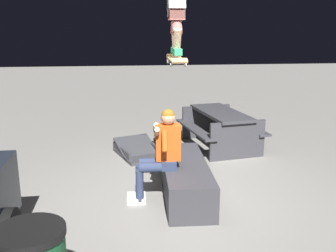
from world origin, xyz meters
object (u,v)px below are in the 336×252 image
object	(u,v)px
ledge_box_main	(185,178)
person_sitting_on_ledge	(160,151)
skater_airborne	(176,6)
kicker_ramp	(139,152)
picnic_table_back	(221,123)
skateboard	(176,59)

from	to	relation	value
ledge_box_main	person_sitting_on_ledge	size ratio (longest dim) A/B	1.47
ledge_box_main	person_sitting_on_ledge	xyz separation A→B (m)	(-0.17, 0.38, 0.49)
skater_airborne	ledge_box_main	bearing A→B (deg)	-102.27
ledge_box_main	kicker_ramp	world-z (taller)	ledge_box_main
ledge_box_main	picnic_table_back	distance (m)	2.45
skateboard	picnic_table_back	xyz separation A→B (m)	(2.21, -1.23, -1.47)
skater_airborne	kicker_ramp	xyz separation A→B (m)	(1.81, 0.44, -2.60)
person_sitting_on_ledge	skater_airborne	size ratio (longest dim) A/B	1.18
ledge_box_main	skater_airborne	world-z (taller)	skater_airborne
person_sitting_on_ledge	picnic_table_back	xyz separation A→B (m)	(2.36, -1.47, -0.24)
skater_airborne	skateboard	bearing A→B (deg)	177.22
skater_airborne	person_sitting_on_ledge	bearing A→B (deg)	130.17
person_sitting_on_ledge	kicker_ramp	distance (m)	2.13
ledge_box_main	picnic_table_back	bearing A→B (deg)	-26.50
kicker_ramp	picnic_table_back	world-z (taller)	picnic_table_back
skateboard	kicker_ramp	world-z (taller)	skateboard
kicker_ramp	person_sitting_on_ledge	bearing A→B (deg)	-174.18
picnic_table_back	kicker_ramp	bearing A→B (deg)	101.66
person_sitting_on_ledge	picnic_table_back	world-z (taller)	person_sitting_on_ledge
ledge_box_main	kicker_ramp	bearing A→B (deg)	17.59
skateboard	kicker_ramp	size ratio (longest dim) A/B	0.86
kicker_ramp	picnic_table_back	distance (m)	1.76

